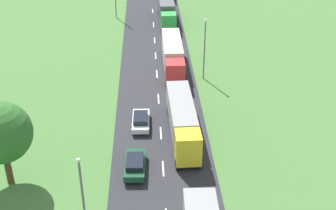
% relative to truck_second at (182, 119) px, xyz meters
% --- Properties ---
extents(truck_second, '(2.80, 12.47, 3.53)m').
position_rel_truck_second_xyz_m(truck_second, '(0.00, 0.00, 0.00)').
color(truck_second, yellow).
rests_on(truck_second, road).
extents(truck_third, '(2.50, 12.28, 3.79)m').
position_rel_truck_second_xyz_m(truck_third, '(-0.04, 16.78, 0.11)').
color(truck_third, red).
rests_on(truck_third, road).
extents(truck_fourth, '(2.73, 12.07, 3.78)m').
position_rel_truck_second_xyz_m(truck_fourth, '(0.03, 36.43, 0.09)').
color(truck_fourth, green).
rests_on(truck_fourth, road).
extents(car_third, '(2.09, 4.63, 1.46)m').
position_rel_truck_second_xyz_m(car_third, '(-4.90, -5.85, -1.26)').
color(car_third, '#19472D').
rests_on(car_third, road).
extents(car_fourth, '(1.95, 4.47, 1.42)m').
position_rel_truck_second_xyz_m(car_fourth, '(-4.38, 2.13, -1.28)').
color(car_fourth, white).
rests_on(car_fourth, road).
extents(lamppost_second, '(0.36, 0.36, 7.44)m').
position_rel_truck_second_xyz_m(lamppost_second, '(-8.65, -13.79, 2.10)').
color(lamppost_second, slate).
rests_on(lamppost_second, ground).
extents(lamppost_third, '(0.36, 0.36, 8.24)m').
position_rel_truck_second_xyz_m(lamppost_third, '(3.86, 13.69, 2.50)').
color(lamppost_third, slate).
rests_on(lamppost_third, ground).
extents(tree_elm, '(5.50, 5.50, 8.16)m').
position_rel_truck_second_xyz_m(tree_elm, '(-16.31, -6.88, 3.29)').
color(tree_elm, '#513823').
rests_on(tree_elm, ground).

